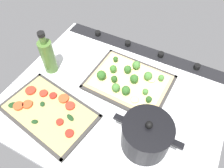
{
  "coord_description": "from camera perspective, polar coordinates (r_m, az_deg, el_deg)",
  "views": [
    {
      "loc": [
        -22.41,
        45.28,
        73.1
      ],
      "look_at": [
        2.64,
        -3.11,
        4.55
      ],
      "focal_mm": 34.75,
      "sensor_mm": 36.0,
      "label": 1
    }
  ],
  "objects": [
    {
      "name": "oil_bottle",
      "position": [
        0.97,
        -16.53,
        7.18
      ],
      "size": [
        5.86,
        5.86,
        20.61
      ],
      "color": "#476B2D",
      "rests_on": "ground_plane"
    },
    {
      "name": "ground_plane",
      "position": [
        0.9,
        0.58,
        -4.37
      ],
      "size": [
        85.88,
        70.45,
        3.0
      ],
      "primitive_type": "cube",
      "color": "silver"
    },
    {
      "name": "veggie_pizza_back",
      "position": [
        0.88,
        -16.43,
        -6.63
      ],
      "size": [
        35.92,
        24.94,
        1.9
      ],
      "color": "tan",
      "rests_on": "baking_tray_back"
    },
    {
      "name": "cooking_pot",
      "position": [
        0.75,
        8.98,
        -13.18
      ],
      "size": [
        23.71,
        16.84,
        14.7
      ],
      "color": "black",
      "rests_on": "ground_plane"
    },
    {
      "name": "broccoli_pizza",
      "position": [
        0.92,
        4.46,
        1.02
      ],
      "size": [
        32.79,
        25.31,
        5.85
      ],
      "color": "tan",
      "rests_on": "baking_tray_front"
    },
    {
      "name": "baking_tray_front",
      "position": [
        0.94,
        4.54,
        0.4
      ],
      "size": [
        35.3,
        27.82,
        1.3
      ],
      "color": "#33302D",
      "rests_on": "ground_plane"
    },
    {
      "name": "baking_tray_back",
      "position": [
        0.88,
        -16.16,
        -7.19
      ],
      "size": [
        38.68,
        27.71,
        1.3
      ],
      "color": "#33302D",
      "rests_on": "ground_plane"
    },
    {
      "name": "stove_control_panel",
      "position": [
        1.08,
        8.34,
        8.75
      ],
      "size": [
        82.45,
        7.0,
        2.6
      ],
      "color": "black",
      "rests_on": "ground_plane"
    }
  ]
}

